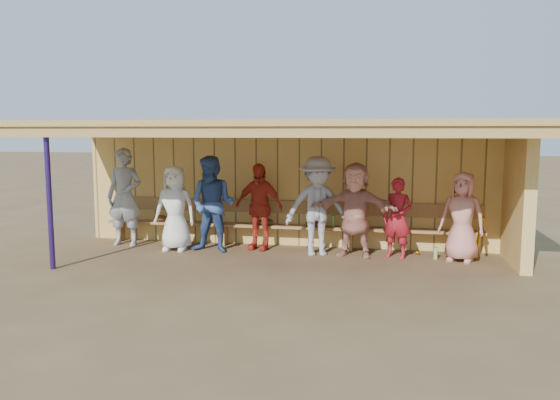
% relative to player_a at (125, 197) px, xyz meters
% --- Properties ---
extents(ground, '(90.00, 90.00, 0.00)m').
position_rel_player_a_xyz_m(ground, '(3.28, -0.66, -1.00)').
color(ground, brown).
rests_on(ground, ground).
extents(player_a, '(0.74, 0.50, 1.99)m').
position_rel_player_a_xyz_m(player_a, '(0.00, 0.00, 0.00)').
color(player_a, '#96979E').
rests_on(player_a, ground).
extents(player_b, '(0.82, 0.54, 1.66)m').
position_rel_player_a_xyz_m(player_b, '(1.19, -0.26, -0.16)').
color(player_b, white).
rests_on(player_b, ground).
extents(player_c, '(0.97, 0.79, 1.86)m').
position_rel_player_a_xyz_m(player_c, '(1.96, -0.26, -0.07)').
color(player_c, '#365596').
rests_on(player_c, ground).
extents(player_d, '(1.07, 0.62, 1.70)m').
position_rel_player_a_xyz_m(player_d, '(2.77, 0.13, -0.14)').
color(player_d, red).
rests_on(player_d, ground).
extents(player_e, '(1.36, 1.02, 1.86)m').
position_rel_player_a_xyz_m(player_e, '(3.97, -0.15, -0.06)').
color(player_e, '#9D9CA5').
rests_on(player_e, ground).
extents(player_f, '(1.69, 0.74, 1.76)m').
position_rel_player_a_xyz_m(player_f, '(4.67, -0.14, -0.12)').
color(player_f, tan).
rests_on(player_f, ground).
extents(player_g, '(0.63, 0.52, 1.49)m').
position_rel_player_a_xyz_m(player_g, '(5.44, -0.10, -0.25)').
color(player_g, '#AF1C27').
rests_on(player_g, ground).
extents(player_h, '(0.92, 0.76, 1.61)m').
position_rel_player_a_xyz_m(player_h, '(6.57, -0.17, -0.19)').
color(player_h, tan).
rests_on(player_h, ground).
extents(dugout_structure, '(8.80, 3.20, 2.50)m').
position_rel_player_a_xyz_m(dugout_structure, '(3.67, 0.03, 0.70)').
color(dugout_structure, '#E6BA62').
rests_on(dugout_structure, ground).
extents(bench, '(7.60, 0.34, 0.93)m').
position_rel_player_a_xyz_m(bench, '(3.28, 0.45, -0.47)').
color(bench, '#A77B47').
rests_on(bench, ground).
extents(dugout_equipment, '(6.54, 0.62, 0.80)m').
position_rel_player_a_xyz_m(dugout_equipment, '(3.15, 0.33, -0.51)').
color(dugout_equipment, orange).
rests_on(dugout_equipment, ground).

